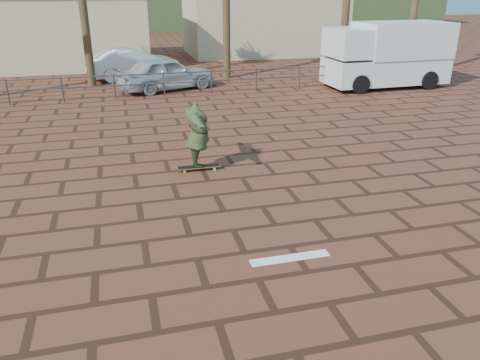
# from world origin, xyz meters

# --- Properties ---
(ground) EXTENTS (120.00, 120.00, 0.00)m
(ground) POSITION_xyz_m (0.00, 0.00, 0.00)
(ground) COLOR brown
(ground) RESTS_ON ground
(paint_stripe) EXTENTS (1.40, 0.22, 0.01)m
(paint_stripe) POSITION_xyz_m (0.70, -1.20, 0.00)
(paint_stripe) COLOR white
(paint_stripe) RESTS_ON ground
(guardrail) EXTENTS (24.06, 0.06, 1.00)m
(guardrail) POSITION_xyz_m (0.00, 12.00, 0.68)
(guardrail) COLOR #47494F
(guardrail) RESTS_ON ground
(building_west) EXTENTS (12.60, 7.60, 4.50)m
(building_west) POSITION_xyz_m (-6.00, 22.00, 2.28)
(building_west) COLOR beige
(building_west) RESTS_ON ground
(building_east) EXTENTS (10.60, 6.60, 5.00)m
(building_east) POSITION_xyz_m (8.00, 24.00, 2.54)
(building_east) COLOR beige
(building_east) RESTS_ON ground
(longboard) EXTENTS (1.09, 0.26, 0.11)m
(longboard) POSITION_xyz_m (-0.09, 3.24, 0.09)
(longboard) COLOR olive
(longboard) RESTS_ON ground
(skateboarder) EXTENTS (0.62, 2.02, 1.63)m
(skateboarder) POSITION_xyz_m (-0.09, 3.24, 0.92)
(skateboarder) COLOR #364123
(skateboarder) RESTS_ON longboard
(campervan) EXTENTS (5.47, 2.49, 2.81)m
(campervan) POSITION_xyz_m (9.97, 11.50, 1.48)
(campervan) COLOR silver
(campervan) RESTS_ON ground
(car_silver) EXTENTS (4.55, 2.99, 1.44)m
(car_silver) POSITION_xyz_m (0.26, 13.33, 0.72)
(car_silver) COLOR #B1B3B8
(car_silver) RESTS_ON ground
(car_white) EXTENTS (4.65, 2.55, 1.45)m
(car_white) POSITION_xyz_m (-1.00, 16.50, 0.73)
(car_white) COLOR white
(car_white) RESTS_ON ground
(street_sign) EXTENTS (0.43, 0.10, 2.10)m
(street_sign) POSITION_xyz_m (12.00, 11.99, 1.47)
(street_sign) COLOR gray
(street_sign) RESTS_ON ground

